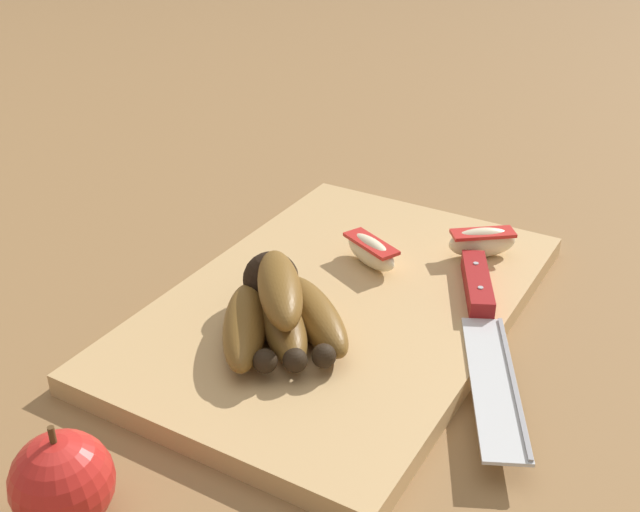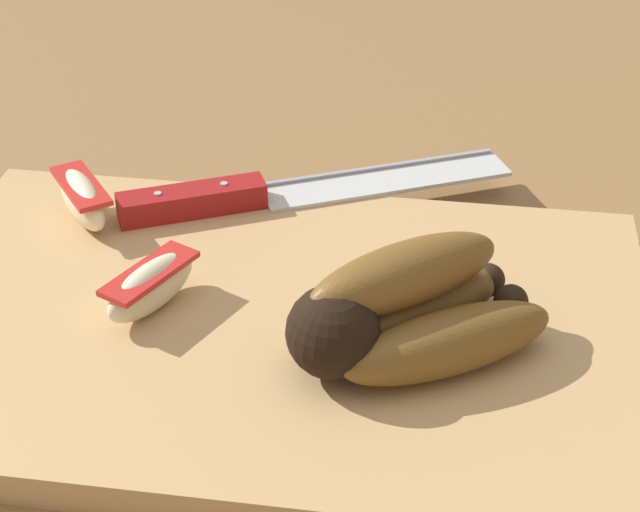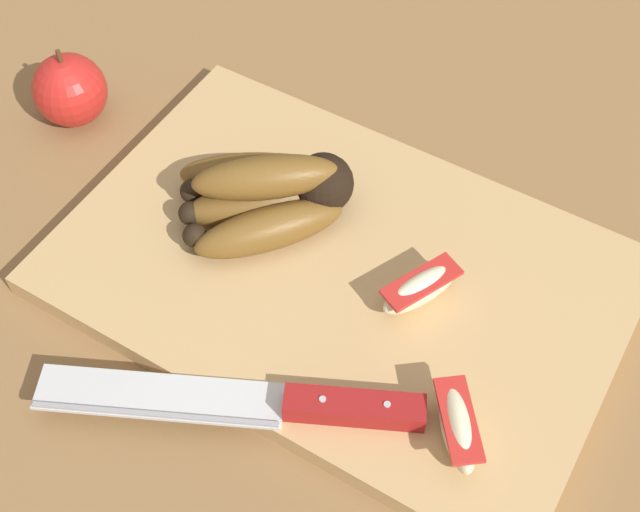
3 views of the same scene
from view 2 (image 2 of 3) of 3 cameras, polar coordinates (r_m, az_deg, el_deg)
ground_plane at (r=0.62m, az=-3.79°, el=-4.19°), size 6.00×6.00×0.00m
cutting_board at (r=0.60m, az=-2.80°, el=-4.00°), size 0.44×0.29×0.02m
banana_bunch at (r=0.56m, az=4.48°, el=-2.91°), size 0.16×0.15×0.07m
chefs_knife at (r=0.70m, az=-3.28°, el=3.52°), size 0.26×0.15×0.02m
apple_wedge_near at (r=0.60m, az=-9.42°, el=-1.63°), size 0.05×0.07×0.03m
apple_wedge_middle at (r=0.69m, az=-13.11°, el=3.16°), size 0.06×0.07×0.03m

